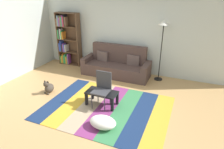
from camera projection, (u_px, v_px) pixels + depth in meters
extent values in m
plane|color=tan|center=(101.00, 107.00, 4.97)|extent=(14.00, 14.00, 0.00)
cube|color=silver|center=(133.00, 33.00, 6.58)|extent=(6.80, 0.10, 2.70)
cube|color=silver|center=(13.00, 36.00, 6.25)|extent=(0.10, 5.50, 2.70)
cube|color=navy|center=(63.00, 98.00, 5.37)|extent=(0.44, 2.31, 0.01)
cube|color=gold|center=(76.00, 101.00, 5.22)|extent=(0.44, 2.31, 0.01)
cube|color=tan|center=(91.00, 104.00, 5.07)|extent=(0.44, 2.31, 0.01)
cube|color=#843370|center=(106.00, 108.00, 4.92)|extent=(0.44, 2.31, 0.01)
cube|color=#387F4C|center=(123.00, 112.00, 4.76)|extent=(0.44, 2.31, 0.01)
cube|color=navy|center=(140.00, 116.00, 4.61)|extent=(0.44, 2.31, 0.01)
cube|color=gold|center=(159.00, 120.00, 4.46)|extent=(0.44, 2.31, 0.01)
cube|color=#4C3833|center=(116.00, 70.00, 6.67)|extent=(1.90, 0.80, 0.40)
cube|color=#4C3833|center=(119.00, 53.00, 6.72)|extent=(1.90, 0.20, 0.60)
cube|color=#4C3833|center=(88.00, 64.00, 7.00)|extent=(0.18, 0.80, 0.56)
cube|color=#4C3833|center=(146.00, 72.00, 6.27)|extent=(0.18, 0.80, 0.56)
cube|color=brown|center=(103.00, 56.00, 6.87)|extent=(0.42, 0.19, 0.36)
cube|color=brown|center=(133.00, 60.00, 6.48)|extent=(0.42, 0.19, 0.36)
cube|color=brown|center=(59.00, 39.00, 7.51)|extent=(0.04, 0.28, 1.94)
cube|color=brown|center=(79.00, 41.00, 7.21)|extent=(0.04, 0.28, 1.94)
cube|color=brown|center=(71.00, 39.00, 7.47)|extent=(0.90, 0.01, 1.94)
cube|color=brown|center=(71.00, 64.00, 7.74)|extent=(0.86, 0.28, 0.02)
cube|color=brown|center=(70.00, 52.00, 7.55)|extent=(0.86, 0.28, 0.02)
cube|color=brown|center=(69.00, 40.00, 7.36)|extent=(0.86, 0.28, 0.02)
cube|color=brown|center=(68.00, 27.00, 7.17)|extent=(0.86, 0.28, 0.02)
cube|color=brown|center=(67.00, 13.00, 6.97)|extent=(0.86, 0.28, 0.02)
cube|color=green|center=(62.00, 58.00, 7.81)|extent=(0.03, 0.24, 0.30)
cube|color=gold|center=(63.00, 59.00, 7.77)|extent=(0.05, 0.19, 0.28)
cube|color=orange|center=(64.00, 58.00, 7.75)|extent=(0.03, 0.23, 0.39)
cube|color=green|center=(66.00, 59.00, 7.76)|extent=(0.05, 0.26, 0.32)
cube|color=green|center=(67.00, 58.00, 7.71)|extent=(0.04, 0.23, 0.37)
cube|color=orange|center=(67.00, 60.00, 7.70)|extent=(0.05, 0.19, 0.28)
cube|color=green|center=(68.00, 59.00, 7.68)|extent=(0.03, 0.21, 0.35)
cube|color=purple|center=(69.00, 58.00, 7.65)|extent=(0.04, 0.20, 0.40)
cube|color=#334CB2|center=(61.00, 47.00, 7.60)|extent=(0.05, 0.22, 0.31)
cube|color=#334CB2|center=(62.00, 45.00, 7.56)|extent=(0.03, 0.23, 0.42)
cube|color=black|center=(63.00, 48.00, 7.59)|extent=(0.05, 0.25, 0.26)
cube|color=purple|center=(64.00, 47.00, 7.53)|extent=(0.04, 0.19, 0.31)
cube|color=#334CB2|center=(65.00, 48.00, 7.52)|extent=(0.03, 0.19, 0.28)
cube|color=silver|center=(67.00, 48.00, 7.53)|extent=(0.04, 0.24, 0.26)
cube|color=green|center=(59.00, 34.00, 7.40)|extent=(0.05, 0.21, 0.34)
cube|color=black|center=(60.00, 33.00, 7.35)|extent=(0.03, 0.16, 0.41)
cube|color=silver|center=(61.00, 34.00, 7.35)|extent=(0.04, 0.20, 0.38)
cube|color=green|center=(62.00, 35.00, 7.36)|extent=(0.03, 0.21, 0.31)
cube|color=orange|center=(64.00, 35.00, 7.36)|extent=(0.05, 0.22, 0.27)
cube|color=#8C6647|center=(58.00, 22.00, 7.21)|extent=(0.04, 0.17, 0.26)
cube|color=#668C99|center=(59.00, 21.00, 7.18)|extent=(0.05, 0.21, 0.37)
cube|color=purple|center=(60.00, 22.00, 7.17)|extent=(0.04, 0.18, 0.30)
cube|color=#8C6647|center=(62.00, 21.00, 7.17)|extent=(0.03, 0.25, 0.37)
cube|color=green|center=(63.00, 21.00, 7.16)|extent=(0.05, 0.26, 0.34)
cube|color=purple|center=(64.00, 21.00, 7.12)|extent=(0.03, 0.23, 0.39)
cube|color=red|center=(64.00, 21.00, 7.10)|extent=(0.04, 0.18, 0.35)
cube|color=black|center=(65.00, 20.00, 7.08)|extent=(0.03, 0.22, 0.42)
cube|color=#8C6647|center=(66.00, 22.00, 7.07)|extent=(0.03, 0.19, 0.34)
cube|color=black|center=(102.00, 92.00, 4.91)|extent=(0.78, 0.41, 0.04)
cube|color=black|center=(86.00, 99.00, 4.97)|extent=(0.06, 0.06, 0.33)
cube|color=black|center=(112.00, 105.00, 4.72)|extent=(0.06, 0.06, 0.33)
cube|color=black|center=(93.00, 93.00, 5.25)|extent=(0.06, 0.06, 0.33)
cube|color=black|center=(117.00, 98.00, 5.00)|extent=(0.06, 0.06, 0.33)
ellipsoid|color=white|center=(103.00, 122.00, 4.19)|extent=(0.58, 0.41, 0.24)
ellipsoid|color=#473D33|center=(49.00, 88.00, 5.61)|extent=(0.22, 0.30, 0.26)
sphere|color=#473D33|center=(46.00, 84.00, 5.45)|extent=(0.15, 0.15, 0.15)
ellipsoid|color=black|center=(45.00, 85.00, 5.41)|extent=(0.06, 0.07, 0.05)
ellipsoid|color=black|center=(45.00, 82.00, 5.47)|extent=(0.05, 0.04, 0.08)
ellipsoid|color=black|center=(48.00, 82.00, 5.43)|extent=(0.05, 0.04, 0.08)
sphere|color=#473D33|center=(45.00, 93.00, 5.56)|extent=(0.06, 0.06, 0.06)
sphere|color=#473D33|center=(48.00, 94.00, 5.52)|extent=(0.06, 0.06, 0.06)
cylinder|color=black|center=(158.00, 79.00, 6.45)|extent=(0.26, 0.26, 0.02)
cylinder|color=black|center=(161.00, 53.00, 6.09)|extent=(0.03, 0.03, 1.73)
cone|color=white|center=(164.00, 22.00, 5.72)|extent=(0.32, 0.32, 0.14)
cube|color=black|center=(102.00, 93.00, 4.83)|extent=(0.06, 0.15, 0.02)
cube|color=#38383D|center=(101.00, 91.00, 4.79)|extent=(0.40, 0.40, 0.03)
cube|color=#38383D|center=(104.00, 80.00, 4.84)|extent=(0.40, 0.03, 0.44)
cylinder|color=#38383D|center=(92.00, 101.00, 4.80)|extent=(0.02, 0.02, 0.42)
cylinder|color=#38383D|center=(105.00, 104.00, 4.68)|extent=(0.02, 0.02, 0.42)
cylinder|color=#38383D|center=(98.00, 95.00, 5.08)|extent=(0.02, 0.02, 0.42)
cylinder|color=#38383D|center=(110.00, 98.00, 4.96)|extent=(0.02, 0.02, 0.42)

